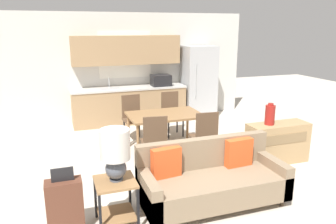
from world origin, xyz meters
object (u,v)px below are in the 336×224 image
Objects in this scene: credenza at (277,143)px; dining_table at (165,117)px; side_table at (116,195)px; vase at (270,115)px; couch at (211,180)px; dining_chair_far_right at (172,112)px; dining_chair_near_right at (204,135)px; suitcase at (65,206)px; table_lamp at (115,151)px; dining_chair_far_left at (133,116)px; dining_chair_near_left at (154,140)px; refrigerator at (199,82)px.

dining_table is at bearing 144.25° from credenza.
side_table is 3.08m from vase.
couch is 2.04× the size of dining_chair_far_right.
dining_chair_near_right is (-0.00, -1.70, 0.00)m from dining_chair_far_right.
credenza is at bearing -35.75° from dining_table.
dining_table is 2.60m from side_table.
dining_table is 1.73× the size of suitcase.
table_lamp is 0.66× the size of dining_chair_far_left.
dining_chair_near_right is (0.90, -0.05, 0.00)m from dining_chair_near_left.
refrigerator is 2.33× the size of suitcase.
vase is 2.82m from dining_chair_far_left.
vase is at bearing -64.68° from dining_chair_far_right.
table_lamp is 3.02m from vase.
couch is at bearing -149.94° from vase.
vase is at bearing 15.24° from suitcase.
table_lamp is (-1.35, -2.18, 0.28)m from dining_table.
credenza reaches higher than side_table.
side_table is 0.60× the size of dining_chair_near_right.
dining_chair_far_right is at bearing -0.96° from dining_chair_far_left.
dining_chair_far_right is 1.00× the size of dining_chair_far_left.
side_table is 0.91× the size of table_lamp.
suitcase is at bearing -130.86° from dining_chair_far_right.
dining_chair_near_left reaches higher than dining_table.
couch is at bearing 1.19° from suitcase.
table_lamp reaches higher than dining_chair_near_left.
couch is 1.43m from table_lamp.
refrigerator is at bearing 43.38° from dining_chair_far_right.
table_lamp is 1.68× the size of vase.
dining_chair_far_right is at bearing 121.28° from credenza.
dining_table is at bearing 58.31° from table_lamp.
dining_chair_far_left is (0.01, 1.60, 0.00)m from dining_chair_near_left.
couch is at bearing 73.84° from dining_chair_near_right.
credenza is (3.04, 0.96, -0.59)m from table_lamp.
dining_chair_near_right reaches higher than dining_table.
dining_chair_far_left reaches higher than dining_table.
dining_chair_near_left is at bearing -119.42° from dining_table.
vase is 0.39× the size of dining_chair_far_right.
dining_chair_far_left is at bearing 62.93° from suitcase.
refrigerator is 4.97× the size of vase.
dining_chair_near_left is at bearing 57.01° from table_lamp.
dining_chair_far_right is (0.50, 2.95, 0.19)m from couch.
refrigerator is at bearing 26.89° from dining_chair_far_left.
dining_chair_near_left is 1.00× the size of dining_chair_near_right.
suitcase is at bearing -132.28° from dining_table.
dining_chair_near_right is at bearing 36.51° from table_lamp.
dining_chair_near_left is 1.19× the size of suitcase.
side_table is at bearing -4.66° from suitcase.
dining_chair_near_right is 2.73m from suitcase.
side_table is at bearing -162.37° from credenza.
side_table is 0.72× the size of suitcase.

